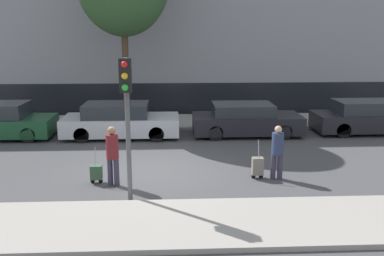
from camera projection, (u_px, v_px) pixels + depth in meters
ground_plane at (151, 172)px, 13.09m from camera, size 80.00×80.00×0.00m
sidewalk_near at (144, 224)px, 9.42m from camera, size 28.00×2.50×0.12m
sidewalk_far at (158, 122)px, 19.89m from camera, size 28.00×3.00×0.12m
building_facade at (158, 11)px, 22.38m from camera, size 28.00×3.16×10.47m
parked_car_0 at (2, 122)px, 17.05m from camera, size 3.94×1.85×1.42m
parked_car_1 at (120, 121)px, 17.24m from camera, size 4.63×1.91×1.38m
parked_car_2 at (246, 120)px, 17.56m from camera, size 4.41×1.92×1.31m
parked_car_3 at (369, 118)px, 17.93m from camera, size 4.66×1.80×1.37m
pedestrian_left at (112, 152)px, 11.74m from camera, size 0.34×0.34×1.69m
trolley_left at (96, 172)px, 12.06m from camera, size 0.34×0.29×1.06m
pedestrian_right at (277, 149)px, 12.29m from camera, size 0.35×0.34×1.58m
trolley_right at (258, 166)px, 12.43m from camera, size 0.34×0.29×1.17m
traffic_light at (126, 101)px, 10.19m from camera, size 0.28×0.47×3.61m
parked_bicycle at (135, 113)px, 19.82m from camera, size 1.77×0.06×0.96m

